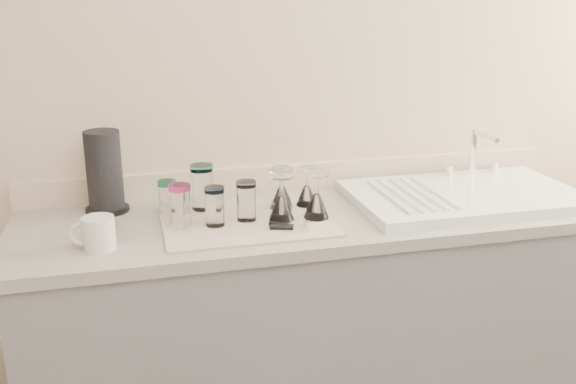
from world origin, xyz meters
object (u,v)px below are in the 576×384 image
object	(u,v)px
goblet_front_left	(281,205)
tumbler_cyan	(202,187)
can_opener	(290,227)
tumbler_magenta	(180,205)
sink_unit	(464,195)
goblet_back_left	(282,194)
paper_towel_roll	(104,173)
tumbler_lavender	(246,200)
tumbler_blue	(215,206)
goblet_front_right	(316,202)
goblet_back_right	(307,193)
tumbler_teal	(168,198)
goblet_extra	(281,195)
white_mug	(98,233)

from	to	relation	value
goblet_front_left	tumbler_cyan	bearing A→B (deg)	144.04
can_opener	tumbler_magenta	bearing A→B (deg)	161.04
sink_unit	tumbler_cyan	distance (m)	0.95
goblet_back_left	paper_towel_roll	size ratio (longest dim) A/B	0.50
sink_unit	tumbler_lavender	distance (m)	0.82
tumbler_magenta	paper_towel_roll	size ratio (longest dim) A/B	0.49
paper_towel_roll	tumbler_blue	bearing A→B (deg)	-36.99
tumbler_cyan	can_opener	size ratio (longest dim) A/B	1.23
sink_unit	paper_towel_roll	distance (m)	1.28
tumbler_cyan	goblet_front_right	distance (m)	0.40
goblet_back_right	goblet_front_right	distance (m)	0.13
tumbler_cyan	tumbler_teal	bearing A→B (deg)	-161.46
sink_unit	goblet_back_left	distance (m)	0.67
goblet_back_right	goblet_front_left	bearing A→B (deg)	-134.48
tumbler_blue	sink_unit	bearing A→B (deg)	3.53
tumbler_teal	tumbler_lavender	xyz separation A→B (m)	(0.25, -0.10, 0.00)
sink_unit	tumbler_cyan	bearing A→B (deg)	173.06
tumbler_teal	tumbler_cyan	xyz separation A→B (m)	(0.12, 0.04, 0.02)
goblet_extra	paper_towel_roll	xyz separation A→B (m)	(-0.59, 0.14, 0.08)
tumbler_teal	tumbler_magenta	bearing A→B (deg)	-73.78
goblet_front_right	goblet_extra	distance (m)	0.16
goblet_back_right	paper_towel_roll	xyz separation A→B (m)	(-0.68, 0.13, 0.08)
tumbler_teal	goblet_front_left	distance (m)	0.38
tumbler_magenta	tumbler_blue	distance (m)	0.11
tumbler_blue	goblet_extra	xyz separation A→B (m)	(0.25, 0.11, -0.02)
goblet_front_left	paper_towel_roll	xyz separation A→B (m)	(-0.56, 0.26, 0.08)
tumbler_blue	tumbler_lavender	bearing A→B (deg)	13.91
goblet_extra	paper_towel_roll	world-z (taller)	paper_towel_roll
goblet_extra	tumbler_magenta	bearing A→B (deg)	-165.06
tumbler_blue	tumbler_cyan	bearing A→B (deg)	96.10
goblet_extra	paper_towel_roll	size ratio (longest dim) A/B	0.48
sink_unit	goblet_front_left	bearing A→B (deg)	-175.25
goblet_extra	white_mug	size ratio (longest dim) A/B	0.98
tumbler_blue	goblet_back_right	world-z (taller)	goblet_back_right
goblet_front_right	can_opener	size ratio (longest dim) A/B	1.22
goblet_front_right	can_opener	bearing A→B (deg)	-144.02
can_opener	sink_unit	bearing A→B (deg)	12.13
tumbler_cyan	can_opener	bearing A→B (deg)	-47.55
goblet_back_right	tumbler_teal	bearing A→B (deg)	178.99
tumbler_blue	goblet_back_right	bearing A→B (deg)	19.71
can_opener	paper_towel_roll	world-z (taller)	paper_towel_roll
tumbler_teal	white_mug	distance (m)	0.31
goblet_front_right	paper_towel_roll	size ratio (longest dim) A/B	0.55
tumbler_lavender	goblet_back_right	xyz separation A→B (m)	(0.23, 0.10, -0.02)
goblet_back_right	can_opener	xyz separation A→B (m)	(-0.12, -0.22, -0.04)
tumbler_cyan	goblet_back_left	distance (m)	0.28
goblet_back_right	white_mug	xyz separation A→B (m)	(-0.70, -0.21, -0.00)
goblet_extra	tumbler_cyan	bearing A→B (deg)	167.91
tumbler_lavender	goblet_front_right	xyz separation A→B (m)	(0.23, -0.04, -0.01)
sink_unit	tumbler_lavender	size ratio (longest dim) A/B	6.22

